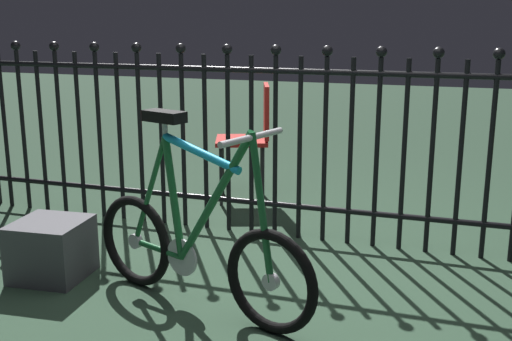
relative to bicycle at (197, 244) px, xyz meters
The scene contains 5 objects.
ground_plane 0.44m from the bicycle, 38.04° to the left, with size 20.00×20.00×0.00m, color #263D2C.
iron_fence 1.11m from the bicycle, 80.47° to the left, with size 4.68×0.07×1.19m.
bicycle is the anchor object (origin of this frame).
chair_red 1.79m from the bicycle, 100.68° to the left, with size 0.47×0.47×0.84m.
display_crate 0.86m from the bicycle, behind, with size 0.35×0.35×0.30m, color #4C4C51.
Camera 1 is at (0.85, -2.66, 1.30)m, focal length 44.19 mm.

